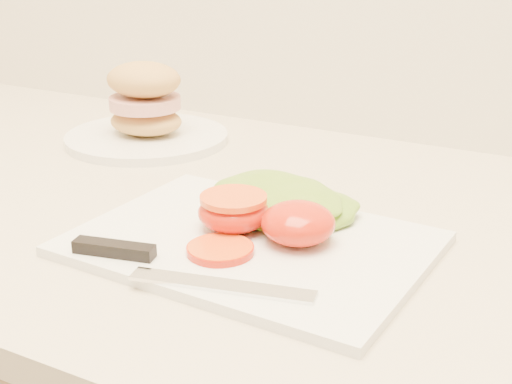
% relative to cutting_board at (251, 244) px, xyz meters
% --- Properties ---
extents(cutting_board, '(0.34, 0.25, 0.01)m').
position_rel_cutting_board_xyz_m(cutting_board, '(0.00, 0.00, 0.00)').
color(cutting_board, white).
rests_on(cutting_board, counter).
extents(tomato_half_dome, '(0.07, 0.07, 0.04)m').
position_rel_cutting_board_xyz_m(tomato_half_dome, '(0.04, 0.02, 0.02)').
color(tomato_half_dome, red).
rests_on(tomato_half_dome, cutting_board).
extents(tomato_half_cut, '(0.07, 0.07, 0.04)m').
position_rel_cutting_board_xyz_m(tomato_half_cut, '(-0.03, 0.01, 0.02)').
color(tomato_half_cut, red).
rests_on(tomato_half_cut, cutting_board).
extents(tomato_slice_0, '(0.06, 0.06, 0.01)m').
position_rel_cutting_board_xyz_m(tomato_slice_0, '(-0.01, -0.04, 0.01)').
color(tomato_slice_0, orange).
rests_on(tomato_slice_0, cutting_board).
extents(tomato_slice_1, '(0.05, 0.05, 0.01)m').
position_rel_cutting_board_xyz_m(tomato_slice_1, '(-0.01, -0.04, 0.01)').
color(tomato_slice_1, orange).
rests_on(tomato_slice_1, cutting_board).
extents(lettuce_leaf_0, '(0.17, 0.13, 0.03)m').
position_rel_cutting_board_xyz_m(lettuce_leaf_0, '(-0.01, 0.07, 0.02)').
color(lettuce_leaf_0, '#7EAA2D').
rests_on(lettuce_leaf_0, cutting_board).
extents(lettuce_leaf_1, '(0.12, 0.11, 0.02)m').
position_rel_cutting_board_xyz_m(lettuce_leaf_1, '(0.03, 0.07, 0.02)').
color(lettuce_leaf_1, '#7EAA2D').
rests_on(lettuce_leaf_1, cutting_board).
extents(knife, '(0.24, 0.06, 0.01)m').
position_rel_cutting_board_xyz_m(knife, '(-0.05, -0.09, 0.01)').
color(knife, silver).
rests_on(knife, cutting_board).
extents(sandwich_plate, '(0.23, 0.23, 0.11)m').
position_rel_cutting_board_xyz_m(sandwich_plate, '(-0.30, 0.24, 0.04)').
color(sandwich_plate, white).
rests_on(sandwich_plate, counter).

